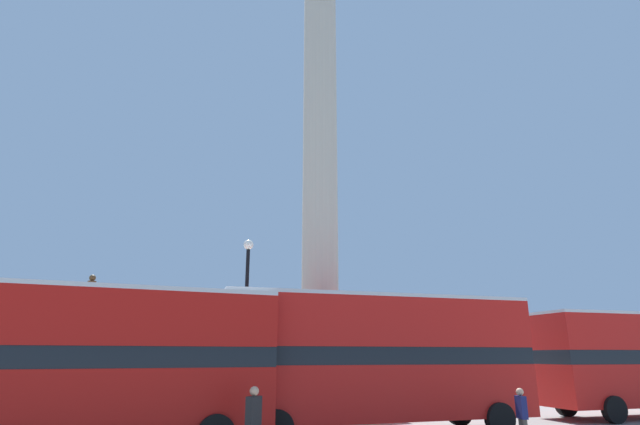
{
  "coord_description": "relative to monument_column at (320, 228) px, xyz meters",
  "views": [
    {
      "loc": [
        -8.15,
        -20.7,
        2.47
      ],
      "look_at": [
        0.0,
        0.0,
        8.86
      ],
      "focal_mm": 28.0,
      "sensor_mm": 36.0,
      "label": 1
    }
  ],
  "objects": [
    {
      "name": "ground_plane",
      "position": [
        0.0,
        0.0,
        -8.13
      ],
      "size": [
        200.0,
        200.0,
        0.0
      ],
      "primitive_type": "plane",
      "color": "gray"
    },
    {
      "name": "monument_column",
      "position": [
        0.0,
        0.0,
        0.0
      ],
      "size": [
        5.08,
        5.08,
        24.41
      ],
      "color": "#BCB29E",
      "rests_on": "ground_plane"
    },
    {
      "name": "bus_a",
      "position": [
        -9.35,
        -5.45,
        -5.77
      ],
      "size": [
        10.87,
        3.01,
        4.27
      ],
      "rotation": [
        0.0,
        0.0,
        0.02
      ],
      "color": "#B7140F",
      "rests_on": "ground_plane"
    },
    {
      "name": "bus_b",
      "position": [
        0.05,
        -5.18,
        -5.68
      ],
      "size": [
        10.72,
        3.38,
        4.45
      ],
      "rotation": [
        0.0,
        0.0,
        -0.08
      ],
      "color": "red",
      "rests_on": "ground_plane"
    },
    {
      "name": "equestrian_statue",
      "position": [
        -9.43,
        3.06,
        -6.46
      ],
      "size": [
        4.11,
        3.65,
        5.86
      ],
      "rotation": [
        0.0,
        0.0,
        0.45
      ],
      "color": "#BCB29E",
      "rests_on": "ground_plane"
    },
    {
      "name": "street_lamp",
      "position": [
        -3.81,
        -2.13,
        -4.58
      ],
      "size": [
        0.38,
        0.38,
        6.79
      ],
      "color": "black",
      "rests_on": "ground_plane"
    },
    {
      "name": "pedestrian_near_lamp",
      "position": [
        -4.91,
        -8.06,
        -7.15
      ],
      "size": [
        0.46,
        0.44,
        1.74
      ],
      "rotation": [
        0.0,
        0.0,
        0.73
      ],
      "color": "#192347",
      "rests_on": "ground_plane"
    },
    {
      "name": "pedestrian_by_plinth",
      "position": [
        2.6,
        -8.85,
        -7.27
      ],
      "size": [
        0.29,
        0.45,
        1.58
      ],
      "rotation": [
        0.0,
        0.0,
        4.4
      ],
      "color": "#4C473D",
      "rests_on": "ground_plane"
    }
  ]
}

